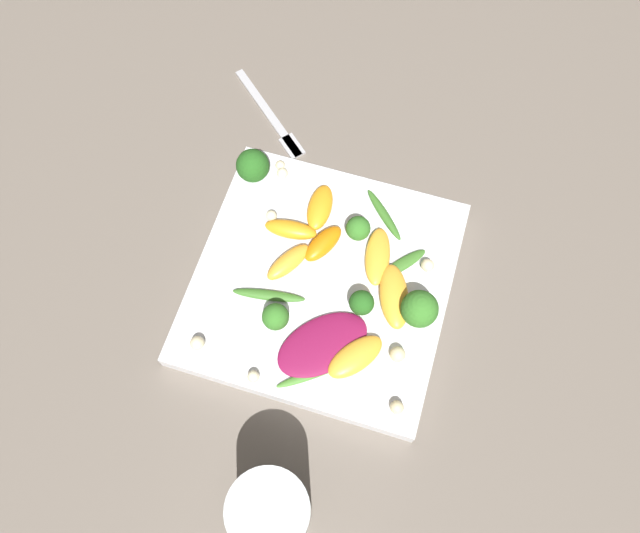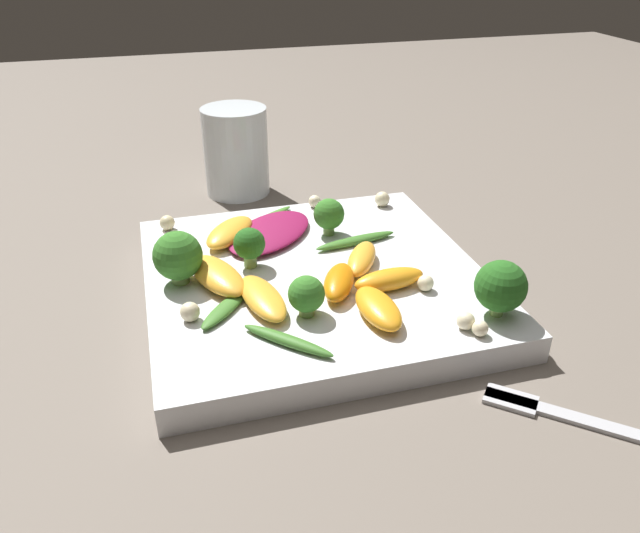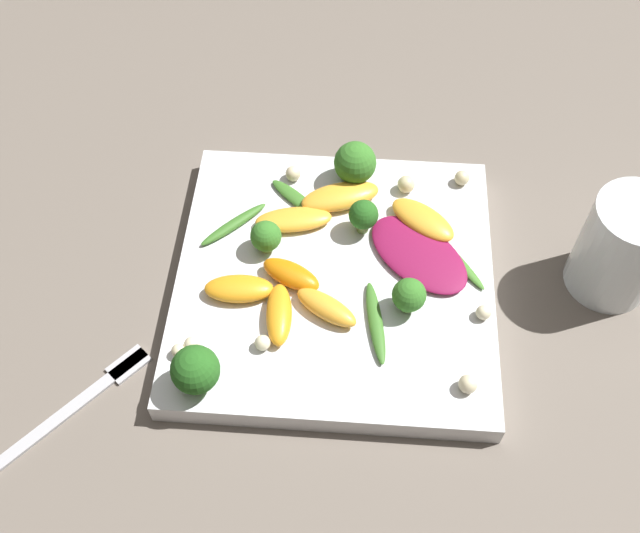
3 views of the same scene
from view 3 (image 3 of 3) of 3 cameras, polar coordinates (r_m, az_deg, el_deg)
The scene contains 29 objects.
ground_plane at distance 0.72m, azimuth 1.12°, elevation -1.61°, with size 2.40×2.40×0.00m, color #6B6056.
plate at distance 0.71m, azimuth 1.13°, elevation -1.06°, with size 0.30×0.30×0.02m.
drinking_glass at distance 0.74m, azimuth 22.03°, elevation 1.33°, with size 0.08×0.08×0.11m.
fork at distance 0.69m, azimuth -17.44°, elevation -9.43°, with size 0.12×0.14×0.01m.
radicchio_leaf_0 at distance 0.71m, azimuth 7.53°, elevation 0.95°, with size 0.12×0.12×0.01m.
orange_segment_0 at distance 0.67m, azimuth -3.14°, elevation -3.66°, with size 0.03×0.07×0.02m.
orange_segment_1 at distance 0.68m, azimuth -6.20°, elevation -1.69°, with size 0.07×0.03×0.02m.
orange_segment_2 at distance 0.69m, azimuth -2.22°, elevation -0.63°, with size 0.06×0.05×0.02m.
orange_segment_3 at distance 0.73m, azimuth -2.03°, elevation 3.60°, with size 0.08×0.04×0.01m.
orange_segment_4 at distance 0.67m, azimuth 0.49°, elevation -3.13°, with size 0.07×0.05×0.02m.
orange_segment_5 at distance 0.73m, azimuth 7.83°, elevation 3.55°, with size 0.08×0.07×0.02m.
orange_segment_6 at distance 0.75m, azimuth 1.23°, elevation 5.37°, with size 0.09×0.06×0.02m.
broccoli_floret_0 at distance 0.63m, azimuth -9.48°, elevation -7.78°, with size 0.04×0.04×0.05m.
broccoli_floret_1 at distance 0.70m, azimuth -4.14°, elevation 2.29°, with size 0.03×0.03×0.03m.
broccoli_floret_2 at distance 0.72m, azimuth 3.33°, elevation 3.91°, with size 0.03×0.03×0.04m.
broccoli_floret_3 at distance 0.67m, azimuth 6.80°, elevation -2.21°, with size 0.03×0.03×0.04m.
broccoli_floret_4 at distance 0.75m, azimuth 2.69°, elevation 7.87°, with size 0.04×0.04×0.05m.
arugula_sprig_0 at distance 0.72m, azimuth 10.19°, elevation 0.72°, with size 0.06×0.08×0.01m.
arugula_sprig_1 at distance 0.75m, azimuth -1.88°, elevation 5.25°, with size 0.06×0.05×0.01m.
arugula_sprig_2 at distance 0.74m, azimuth -6.59°, elevation 3.22°, with size 0.06×0.06×0.01m.
arugula_sprig_3 at distance 0.67m, azimuth 4.26°, elevation -4.25°, with size 0.03×0.09×0.01m.
macadamia_nut_0 at distance 0.66m, azimuth -10.73°, elevation -6.33°, with size 0.01×0.01×0.01m.
macadamia_nut_1 at distance 0.77m, azimuth -2.06°, elevation 7.10°, with size 0.02×0.02×0.02m.
macadamia_nut_2 at distance 0.65m, azimuth 11.22°, elevation -8.77°, with size 0.02×0.02×0.02m.
macadamia_nut_3 at distance 0.76m, azimuth 6.59°, elevation 6.25°, with size 0.02×0.02×0.02m.
macadamia_nut_4 at distance 0.69m, azimuth 12.35°, elevation -3.44°, with size 0.01×0.01×0.01m.
macadamia_nut_5 at distance 0.66m, azimuth -9.72°, elevation -5.87°, with size 0.01×0.01×0.01m.
macadamia_nut_6 at distance 0.66m, azimuth -4.39°, elevation -5.82°, with size 0.01×0.01×0.01m.
macadamia_nut_7 at distance 0.78m, azimuth 10.77°, elevation 6.65°, with size 0.02×0.02×0.02m.
Camera 3 is at (0.01, -0.40, 0.60)m, focal length 42.00 mm.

